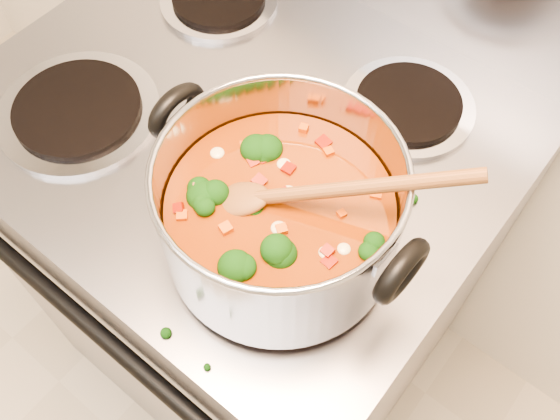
# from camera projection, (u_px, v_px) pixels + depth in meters

# --- Properties ---
(electric_range) EXTENTS (0.75, 0.68, 1.08)m
(electric_range) POSITION_uv_depth(u_px,v_px,m) (255.00, 258.00, 1.26)
(electric_range) COLOR gray
(electric_range) RESTS_ON ground
(stockpot) EXTENTS (0.33, 0.27, 0.16)m
(stockpot) POSITION_uv_depth(u_px,v_px,m) (280.00, 213.00, 0.69)
(stockpot) COLOR #A2A2AA
(stockpot) RESTS_ON electric_range
(wooden_spoon) EXTENTS (0.26, 0.17, 0.12)m
(wooden_spoon) POSITION_uv_depth(u_px,v_px,m) (296.00, 194.00, 0.65)
(wooden_spoon) COLOR brown
(wooden_spoon) RESTS_ON stockpot
(cooktop_crumbs) EXTENTS (0.40, 0.16, 0.01)m
(cooktop_crumbs) POSITION_uv_depth(u_px,v_px,m) (195.00, 252.00, 0.75)
(cooktop_crumbs) COLOR black
(cooktop_crumbs) RESTS_ON electric_range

